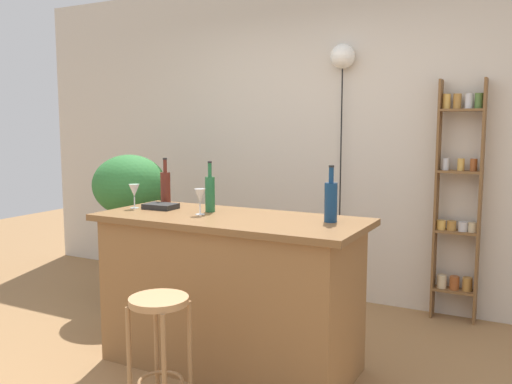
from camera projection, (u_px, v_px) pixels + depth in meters
ground at (205, 384)px, 3.19m from camera, size 12.00×12.00×0.00m
back_wall at (326, 138)px, 4.73m from camera, size 6.40×0.10×2.80m
kitchen_counter at (230, 291)px, 3.40m from camera, size 1.69×0.72×0.96m
bar_stool at (159, 331)px, 2.75m from camera, size 0.30×0.30×0.66m
spice_shelf at (458, 202)px, 4.14m from camera, size 0.33×0.13×1.86m
plant_stool at (132, 281)px, 4.62m from camera, size 0.30×0.30×0.39m
potted_plant at (130, 192)px, 4.52m from camera, size 0.64×0.57×0.89m
bottle_soda_blue at (331, 201)px, 3.13m from camera, size 0.08×0.08×0.33m
bottle_olive_oil at (210, 193)px, 3.50m from camera, size 0.06×0.06×0.33m
bottle_vinegar at (165, 187)px, 3.82m from camera, size 0.07×0.07×0.33m
wine_glass_left at (200, 196)px, 3.39m from camera, size 0.07×0.07×0.16m
wine_glass_center at (134, 191)px, 3.65m from camera, size 0.07×0.07×0.16m
cookbook at (161, 206)px, 3.64m from camera, size 0.22×0.16×0.03m
pendant_globe_light at (343, 61)px, 4.47m from camera, size 0.21×0.21×2.18m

